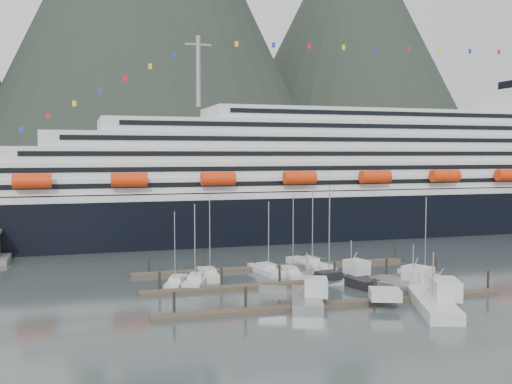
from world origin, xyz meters
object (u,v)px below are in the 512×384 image
cruise_ship (357,184)px  trawler_b (306,298)px  sailboat_e (209,275)px  sailboat_f (266,271)px  sailboat_c (327,275)px  sailboat_h (421,276)px  sailboat_b (176,283)px  sailboat_d (292,273)px  sailboat_a (196,281)px  trawler_c (431,301)px  trawler_d (412,286)px  sailboat_g (309,264)px  trawler_e (350,277)px

cruise_ship → trawler_b: size_ratio=17.25×
sailboat_e → sailboat_f: 9.75m
sailboat_c → sailboat_h: (14.17, -4.30, -0.03)m
sailboat_b → trawler_b: (14.18, -16.78, 0.56)m
sailboat_d → trawler_b: bearing=173.0°
sailboat_a → trawler_c: sailboat_a is taller
sailboat_d → trawler_d: sailboat_d is taller
sailboat_b → sailboat_c: (23.71, -1.97, 0.06)m
trawler_b → sailboat_a: bearing=53.8°
sailboat_c → trawler_b: bearing=157.3°
sailboat_e → sailboat_f: (9.73, 0.48, 0.00)m
sailboat_d → sailboat_f: 4.58m
sailboat_d → sailboat_h: bearing=-104.7°
sailboat_g → trawler_e: bearing=171.3°
trawler_e → cruise_ship: bearing=-39.9°
trawler_c → trawler_e: size_ratio=1.38×
cruise_ship → sailboat_h: bearing=-105.9°
cruise_ship → sailboat_c: (-29.32, -48.79, -11.59)m
sailboat_f → trawler_b: size_ratio=1.02×
sailboat_c → trawler_d: bearing=-138.7°
trawler_b → trawler_d: (17.10, 2.33, -0.01)m
sailboat_d → trawler_c: 26.47m
cruise_ship → trawler_c: 74.80m
sailboat_a → trawler_b: (11.16, -16.53, 0.52)m
sailboat_a → sailboat_f: sailboat_a is taller
sailboat_b → trawler_c: size_ratio=0.71×
sailboat_f → sailboat_h: sailboat_h is taller
sailboat_f → trawler_e: sailboat_f is taller
sailboat_a → sailboat_f: bearing=-46.8°
sailboat_a → sailboat_e: 5.35m
sailboat_e → sailboat_g: 19.07m
sailboat_g → sailboat_e: bearing=89.6°
trawler_c → sailboat_h: bearing=-7.9°
sailboat_f → sailboat_g: sailboat_g is taller
sailboat_b → sailboat_g: (24.61, 8.12, 0.03)m
sailboat_e → sailboat_g: bearing=-76.3°
sailboat_g → sailboat_c: bearing=162.7°
sailboat_e → sailboat_f: bearing=-85.2°
sailboat_b → sailboat_h: bearing=-80.1°
sailboat_a → sailboat_d: (15.99, 1.80, -0.02)m
sailboat_e → sailboat_d: bearing=-99.6°
sailboat_e → trawler_b: sailboat_e is taller
sailboat_h → trawler_b: (-23.71, -10.51, 0.53)m
sailboat_a → trawler_c: bearing=-109.7°
sailboat_c → sailboat_b: bearing=95.3°
cruise_ship → sailboat_b: (-53.03, -46.82, -11.65)m
sailboat_c → sailboat_g: 10.12m
sailboat_d → sailboat_e: 13.33m
trawler_c → sailboat_c: bearing=34.1°
sailboat_b → sailboat_g: size_ratio=0.82×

